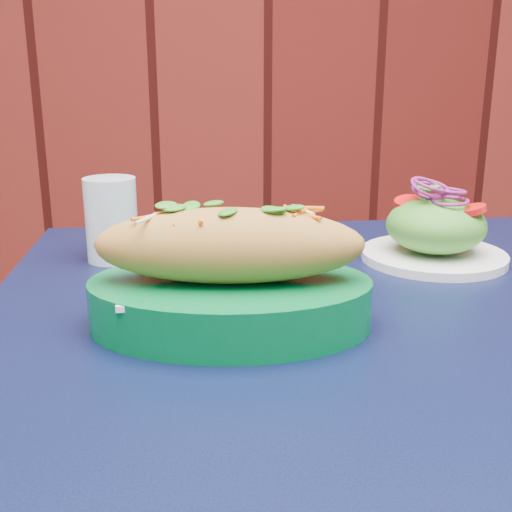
{
  "coord_description": "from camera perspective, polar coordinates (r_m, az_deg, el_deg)",
  "views": [
    {
      "loc": [
        -0.21,
        0.68,
        1.01
      ],
      "look_at": [
        -0.16,
        1.34,
        0.81
      ],
      "focal_mm": 45.0,
      "sensor_mm": 36.0,
      "label": 1
    }
  ],
  "objects": [
    {
      "name": "cafe_table",
      "position": [
        0.76,
        7.27,
        -10.49
      ],
      "size": [
        0.82,
        0.82,
        0.75
      ],
      "rotation": [
        0.0,
        0.0,
        0.03
      ],
      "color": "black",
      "rests_on": "ground"
    },
    {
      "name": "banh_mi_basket",
      "position": [
        0.65,
        -2.33,
        -1.93
      ],
      "size": [
        0.3,
        0.21,
        0.13
      ],
      "rotation": [
        0.0,
        0.0,
        -0.07
      ],
      "color": "#02612C",
      "rests_on": "cafe_table"
    },
    {
      "name": "salad_plate",
      "position": [
        0.91,
        15.65,
        2.13
      ],
      "size": [
        0.2,
        0.2,
        0.11
      ],
      "rotation": [
        0.0,
        0.0,
        -0.31
      ],
      "color": "white",
      "rests_on": "cafe_table"
    },
    {
      "name": "water_glass",
      "position": [
        0.89,
        -12.73,
        3.18
      ],
      "size": [
        0.07,
        0.07,
        0.11
      ],
      "primitive_type": "cylinder",
      "color": "silver",
      "rests_on": "cafe_table"
    }
  ]
}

